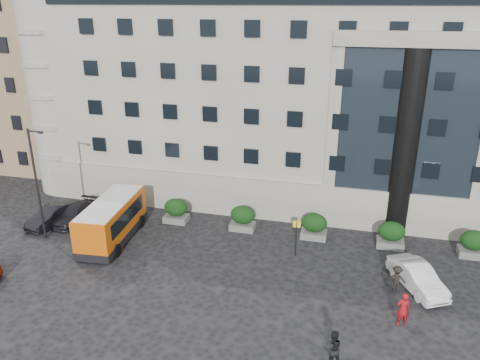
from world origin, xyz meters
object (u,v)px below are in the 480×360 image
object	(u,v)px
hedge_a	(176,210)
hedge_e	(474,244)
street_lamp	(37,181)
bus_stop_sign	(296,232)
parked_car_d	(126,175)
parked_car_c	(75,213)
hedge_b	(243,218)
hedge_d	(391,234)
pedestrian_b	(333,348)
minibus	(112,219)
white_taxi	(417,277)
parked_car_b	(52,215)
pedestrian_a	(403,309)
pedestrian_c	(397,279)
red_truck	(108,166)
hedge_c	(314,226)

from	to	relation	value
hedge_a	hedge_e	world-z (taller)	same
hedge_e	street_lamp	bearing A→B (deg)	-170.52
bus_stop_sign	hedge_e	bearing A→B (deg)	13.92
hedge_e	parked_car_d	size ratio (longest dim) A/B	0.35
parked_car_c	bus_stop_sign	bearing A→B (deg)	0.46
hedge_b	hedge_d	bearing A→B (deg)	0.00
street_lamp	parked_car_c	xyz separation A→B (m)	(0.44, 2.96, -3.74)
bus_stop_sign	pedestrian_b	bearing A→B (deg)	-72.26
minibus	parked_car_d	world-z (taller)	minibus
white_taxi	pedestrian_b	world-z (taller)	pedestrian_b
parked_car_b	pedestrian_a	size ratio (longest dim) A/B	2.18
pedestrian_c	street_lamp	bearing A→B (deg)	-2.16
hedge_b	white_taxi	bearing A→B (deg)	-22.21
bus_stop_sign	pedestrian_b	world-z (taller)	bus_stop_sign
hedge_d	red_truck	bearing A→B (deg)	165.57
minibus	red_truck	size ratio (longest dim) A/B	1.25
hedge_e	pedestrian_b	size ratio (longest dim) A/B	1.01
street_lamp	parked_car_b	xyz separation A→B (m)	(-0.96, 2.12, -3.68)
red_truck	parked_car_d	bearing A→B (deg)	17.54
parked_car_c	pedestrian_c	bearing A→B (deg)	-4.93
hedge_c	hedge_e	bearing A→B (deg)	0.00
hedge_a	pedestrian_c	world-z (taller)	hedge_a
hedge_b	white_taxi	xyz separation A→B (m)	(11.67, -4.77, -0.20)
hedge_c	pedestrian_b	distance (m)	12.42
hedge_b	white_taxi	world-z (taller)	hedge_b
parked_car_d	white_taxi	distance (m)	26.87
hedge_a	parked_car_d	size ratio (longest dim) A/B	0.35
parked_car_d	white_taxi	bearing A→B (deg)	-16.67
hedge_c	white_taxi	distance (m)	8.04
hedge_b	pedestrian_b	bearing A→B (deg)	-59.12
hedge_e	parked_car_d	distance (m)	29.05
pedestrian_a	pedestrian_c	bearing A→B (deg)	-100.35
white_taxi	hedge_c	bearing A→B (deg)	115.90
white_taxi	pedestrian_a	size ratio (longest dim) A/B	2.32
minibus	bus_stop_sign	bearing A→B (deg)	-0.25
street_lamp	pedestrian_c	xyz separation A→B (m)	(23.62, -0.56, -3.56)
pedestrian_b	pedestrian_c	bearing A→B (deg)	-130.68
red_truck	pedestrian_a	size ratio (longest dim) A/B	2.96
parked_car_c	pedestrian_a	distance (m)	24.25
hedge_b	pedestrian_a	xyz separation A→B (m)	(10.62, -8.50, 0.03)
pedestrian_b	pedestrian_c	distance (m)	7.58
hedge_e	red_truck	world-z (taller)	red_truck
hedge_c	parked_car_b	size ratio (longest dim) A/B	0.44
hedge_d	white_taxi	bearing A→B (deg)	-75.04
hedge_b	bus_stop_sign	xyz separation A→B (m)	(4.30, -2.80, 0.80)
street_lamp	pedestrian_c	world-z (taller)	street_lamp
street_lamp	minibus	xyz separation A→B (m)	(4.74, 1.01, -2.77)
minibus	pedestrian_a	xyz separation A→B (m)	(19.02, -4.71, -0.64)
parked_car_c	parked_car_d	xyz separation A→B (m)	(0.00, 8.37, 0.11)
hedge_c	white_taxi	bearing A→B (deg)	-36.36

